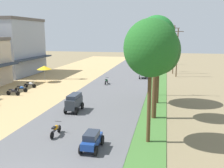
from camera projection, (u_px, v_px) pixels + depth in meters
name	position (u px, v px, depth m)	size (l,w,h in m)	color
shophouse_far	(16.00, 47.00, 45.69)	(7.38, 11.23, 10.10)	#999EA8
parked_motorbike_fifth	(13.00, 92.00, 30.47)	(1.80, 0.54, 0.94)	black
parked_motorbike_sixth	(21.00, 88.00, 32.22)	(1.80, 0.54, 0.94)	black
parked_motorbike_seventh	(30.00, 84.00, 34.76)	(1.80, 0.54, 0.94)	black
vendor_umbrella	(44.00, 68.00, 38.53)	(2.20, 2.20, 2.52)	#99999E
median_tree_nearest	(151.00, 48.00, 16.33)	(3.55, 3.55, 8.38)	#4C351E
median_tree_second	(156.00, 35.00, 21.13)	(3.05, 3.05, 8.88)	#4C351E
median_tree_third	(159.00, 51.00, 26.23)	(4.48, 4.48, 8.14)	#4C351E
streetlamp_near	(159.00, 56.00, 29.87)	(3.16, 0.20, 8.22)	gray
streetlamp_mid	(162.00, 48.00, 48.70)	(3.16, 0.20, 7.95)	gray
streetlamp_far	(163.00, 45.00, 60.17)	(3.16, 0.20, 8.03)	gray
utility_pole_near	(174.00, 49.00, 46.51)	(1.80, 0.20, 8.86)	brown
utility_pole_far	(177.00, 52.00, 43.13)	(1.80, 0.20, 8.23)	brown
car_sedan_blue	(92.00, 140.00, 16.25)	(1.10, 2.26, 1.19)	navy
car_van_charcoal	(74.00, 102.00, 24.16)	(1.19, 2.41, 1.67)	#282D33
car_sedan_silver	(143.00, 74.00, 42.03)	(1.10, 2.26, 1.19)	#B7BCC1
motorbike_ahead_second	(56.00, 129.00, 18.50)	(0.54, 1.80, 0.94)	black
motorbike_ahead_third	(106.00, 81.00, 37.19)	(0.54, 1.80, 0.94)	black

